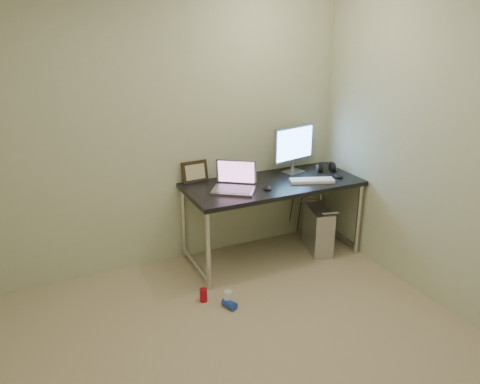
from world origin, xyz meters
name	(u,v)px	position (x,y,z in m)	size (l,w,h in m)	color
floor	(249,377)	(0.00, 0.00, 0.00)	(3.50, 3.50, 0.00)	tan
wall_back	(160,131)	(0.00, 1.75, 1.25)	(3.50, 0.02, 2.50)	beige
wall_right	(475,157)	(1.75, 0.00, 1.25)	(0.02, 3.50, 2.50)	beige
desk	(273,190)	(0.93, 1.40, 0.67)	(1.62, 0.71, 0.75)	black
tower_computer	(318,229)	(1.40, 1.30, 0.22)	(0.29, 0.46, 0.47)	#BAB9BE
cable_a	(293,200)	(1.35, 1.70, 0.40)	(0.01, 0.01, 0.70)	black
cable_b	(301,201)	(1.44, 1.68, 0.38)	(0.01, 0.01, 0.72)	black
can_red	(203,295)	(0.05, 0.94, 0.06)	(0.06, 0.06, 0.11)	#AD0F1D
can_white	(228,298)	(0.21, 0.79, 0.06)	(0.07, 0.07, 0.13)	white
can_blue	(230,304)	(0.20, 0.76, 0.03)	(0.07, 0.07, 0.12)	#1F3CB0
laptop	(235,183)	(0.53, 1.38, 0.81)	(0.46, 0.45, 0.25)	#A3A3AA
monitor	(294,146)	(1.25, 1.57, 1.02)	(0.48, 0.18, 0.46)	#A3A3AA
keyboard	(312,180)	(1.26, 1.26, 0.76)	(0.40, 0.13, 0.02)	white
mouse_right	(339,175)	(1.56, 1.25, 0.77)	(0.07, 0.12, 0.04)	black
mouse_left	(267,187)	(0.79, 1.25, 0.77)	(0.07, 0.11, 0.04)	black
headphones	(326,168)	(1.56, 1.47, 0.78)	(0.21, 0.12, 0.12)	black
picture_frame	(195,172)	(0.29, 1.71, 0.85)	(0.25, 0.03, 0.20)	black
webcam	(219,170)	(0.51, 1.66, 0.85)	(0.05, 0.04, 0.13)	silver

